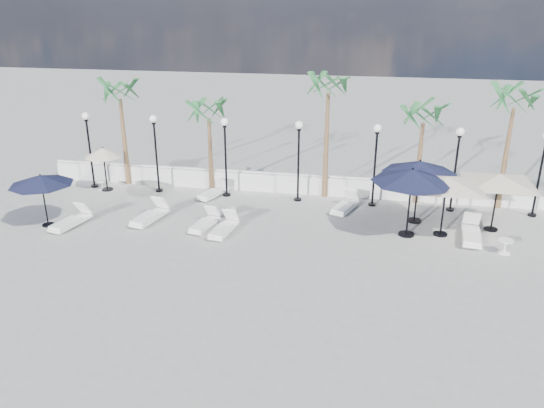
% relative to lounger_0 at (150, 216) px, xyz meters
% --- Properties ---
extents(ground, '(100.00, 100.00, 0.00)m').
position_rel_lounger_0_xyz_m(ground, '(5.92, -2.80, -0.27)').
color(ground, gray).
rests_on(ground, ground).
extents(balustrade, '(26.00, 0.30, 1.01)m').
position_rel_lounger_0_xyz_m(balustrade, '(5.92, 4.70, 0.20)').
color(balustrade, silver).
rests_on(balustrade, ground).
extents(lamppost_0, '(0.36, 0.36, 3.84)m').
position_rel_lounger_0_xyz_m(lamppost_0, '(-4.58, 3.70, 2.22)').
color(lamppost_0, black).
rests_on(lamppost_0, ground).
extents(lamppost_1, '(0.36, 0.36, 3.84)m').
position_rel_lounger_0_xyz_m(lamppost_1, '(-1.08, 3.70, 2.22)').
color(lamppost_1, black).
rests_on(lamppost_1, ground).
extents(lamppost_2, '(0.36, 0.36, 3.84)m').
position_rel_lounger_0_xyz_m(lamppost_2, '(2.42, 3.70, 2.22)').
color(lamppost_2, black).
rests_on(lamppost_2, ground).
extents(lamppost_3, '(0.36, 0.36, 3.84)m').
position_rel_lounger_0_xyz_m(lamppost_3, '(5.92, 3.70, 2.22)').
color(lamppost_3, black).
rests_on(lamppost_3, ground).
extents(lamppost_4, '(0.36, 0.36, 3.84)m').
position_rel_lounger_0_xyz_m(lamppost_4, '(9.42, 3.70, 2.22)').
color(lamppost_4, black).
rests_on(lamppost_4, ground).
extents(lamppost_5, '(0.36, 0.36, 3.84)m').
position_rel_lounger_0_xyz_m(lamppost_5, '(12.92, 3.70, 2.22)').
color(lamppost_5, black).
rests_on(lamppost_5, ground).
extents(lamppost_6, '(0.36, 0.36, 3.84)m').
position_rel_lounger_0_xyz_m(lamppost_6, '(16.42, 3.70, 2.22)').
color(lamppost_6, black).
rests_on(lamppost_6, ground).
extents(palm_0, '(2.60, 2.60, 5.50)m').
position_rel_lounger_0_xyz_m(palm_0, '(-3.08, 4.50, 4.27)').
color(palm_0, brown).
rests_on(palm_0, ground).
extents(palm_1, '(2.60, 2.60, 4.70)m').
position_rel_lounger_0_xyz_m(palm_1, '(1.42, 4.50, 3.49)').
color(palm_1, brown).
rests_on(palm_1, ground).
extents(palm_2, '(2.60, 2.60, 6.10)m').
position_rel_lounger_0_xyz_m(palm_2, '(7.12, 4.50, 4.85)').
color(palm_2, brown).
rests_on(palm_2, ground).
extents(palm_3, '(2.60, 2.60, 4.90)m').
position_rel_lounger_0_xyz_m(palm_3, '(11.42, 4.50, 3.68)').
color(palm_3, brown).
rests_on(palm_3, ground).
extents(palm_4, '(2.60, 2.60, 5.70)m').
position_rel_lounger_0_xyz_m(palm_4, '(15.12, 4.50, 4.46)').
color(palm_4, brown).
rests_on(palm_4, ground).
extents(lounger_0, '(1.12, 2.23, 0.80)m').
position_rel_lounger_0_xyz_m(lounger_0, '(0.00, 0.00, 0.00)').
color(lounger_0, white).
rests_on(lounger_0, ground).
extents(lounger_1, '(1.08, 2.11, 0.76)m').
position_rel_lounger_0_xyz_m(lounger_1, '(-3.07, -1.13, -0.01)').
color(lounger_1, white).
rests_on(lounger_1, ground).
extents(lounger_2, '(0.93, 1.94, 0.70)m').
position_rel_lounger_0_xyz_m(lounger_2, '(2.54, -0.25, -0.03)').
color(lounger_2, white).
rests_on(lounger_2, ground).
extents(lounger_3, '(0.89, 2.01, 0.73)m').
position_rel_lounger_0_xyz_m(lounger_3, '(3.47, -0.61, -0.02)').
color(lounger_3, white).
rests_on(lounger_3, ground).
extents(lounger_4, '(1.20, 1.98, 0.71)m').
position_rel_lounger_0_xyz_m(lounger_4, '(1.81, 3.42, -0.03)').
color(lounger_4, white).
rests_on(lounger_4, ground).
extents(lounger_5, '(1.26, 2.10, 0.75)m').
position_rel_lounger_0_xyz_m(lounger_5, '(8.22, 2.80, -0.02)').
color(lounger_5, white).
rests_on(lounger_5, ground).
extents(lounger_6, '(0.94, 2.22, 0.81)m').
position_rel_lounger_0_xyz_m(lounger_6, '(13.35, 0.61, 0.00)').
color(lounger_6, white).
rests_on(lounger_6, ground).
extents(side_table_0, '(0.46, 0.46, 0.45)m').
position_rel_lounger_0_xyz_m(side_table_0, '(-3.98, 3.40, 0.00)').
color(side_table_0, white).
rests_on(side_table_0, ground).
extents(side_table_1, '(0.47, 0.47, 0.46)m').
position_rel_lounger_0_xyz_m(side_table_1, '(3.34, 0.99, 0.01)').
color(side_table_1, white).
rests_on(side_table_1, ground).
extents(side_table_2, '(0.57, 0.57, 0.55)m').
position_rel_lounger_0_xyz_m(side_table_2, '(14.41, -0.42, 0.06)').
color(side_table_2, white).
rests_on(side_table_2, ground).
extents(parasol_navy_left, '(2.61, 2.61, 2.30)m').
position_rel_lounger_0_xyz_m(parasol_navy_left, '(-4.11, -1.20, 1.76)').
color(parasol_navy_left, black).
rests_on(parasol_navy_left, ground).
extents(parasol_navy_mid, '(3.22, 3.22, 2.88)m').
position_rel_lounger_0_xyz_m(parasol_navy_mid, '(10.83, 0.59, 2.26)').
color(parasol_navy_mid, black).
rests_on(parasol_navy_mid, ground).
extents(parasol_navy_right, '(3.11, 3.11, 2.79)m').
position_rel_lounger_0_xyz_m(parasol_navy_right, '(11.23, 2.11, 2.18)').
color(parasol_navy_right, black).
rests_on(parasol_navy_right, ground).
extents(parasol_cream_sq_a, '(5.33, 5.33, 2.62)m').
position_rel_lounger_0_xyz_m(parasol_cream_sq_a, '(14.33, 1.77, 2.15)').
color(parasol_cream_sq_a, black).
rests_on(parasol_cream_sq_a, ground).
extents(parasol_cream_sq_b, '(5.38, 5.38, 2.70)m').
position_rel_lounger_0_xyz_m(parasol_cream_sq_b, '(12.20, 0.87, 2.22)').
color(parasol_cream_sq_b, black).
rests_on(parasol_cream_sq_b, ground).
extents(parasol_cream_small, '(1.83, 1.83, 2.25)m').
position_rel_lounger_0_xyz_m(parasol_cream_small, '(-3.72, 3.40, 1.66)').
color(parasol_cream_small, black).
rests_on(parasol_cream_small, ground).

